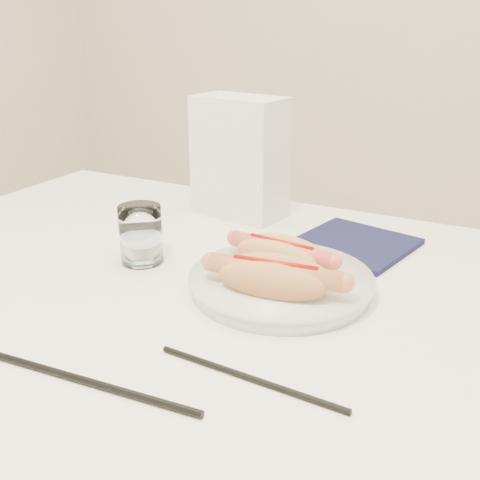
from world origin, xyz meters
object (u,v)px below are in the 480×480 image
at_px(hotdog_right, 275,277).
at_px(water_glass, 141,234).
at_px(napkin_box, 240,157).
at_px(plate, 281,284).
at_px(hotdog_left, 281,254).
at_px(table, 223,329).

distance_m(hotdog_right, water_glass, 0.23).
bearing_deg(napkin_box, plate, -44.04).
xyz_separation_m(hotdog_right, water_glass, (-0.23, 0.04, 0.00)).
height_order(water_glass, napkin_box, napkin_box).
bearing_deg(plate, napkin_box, 127.15).
height_order(hotdog_left, hotdog_right, hotdog_right).
distance_m(table, water_glass, 0.18).
xyz_separation_m(hotdog_left, water_glass, (-0.21, -0.04, 0.00)).
xyz_separation_m(hotdog_left, napkin_box, (-0.18, 0.22, 0.07)).
distance_m(hotdog_left, water_glass, 0.21).
bearing_deg(table, water_glass, 170.04).
distance_m(hotdog_left, hotdog_right, 0.08).
xyz_separation_m(table, water_glass, (-0.15, 0.03, 0.10)).
bearing_deg(table, napkin_box, 113.21).
bearing_deg(hotdog_left, napkin_box, 135.10).
distance_m(hotdog_left, napkin_box, 0.29).
distance_m(plate, hotdog_right, 0.06).
distance_m(table, plate, 0.10).
bearing_deg(hotdog_left, plate, -60.13).
xyz_separation_m(table, plate, (0.07, 0.03, 0.07)).
xyz_separation_m(table, hotdog_left, (0.06, 0.06, 0.10)).
bearing_deg(hotdog_left, hotdog_right, -65.99).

